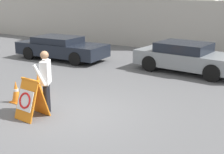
% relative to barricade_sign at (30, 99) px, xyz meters
% --- Properties ---
extents(ground_plane, '(90.00, 90.00, 0.00)m').
position_rel_barricade_sign_xyz_m(ground_plane, '(0.70, 0.81, -0.55)').
color(ground_plane, '#5B5B5E').
extents(perimeter_wall, '(36.00, 0.30, 3.38)m').
position_rel_barricade_sign_xyz_m(perimeter_wall, '(0.70, 11.96, 0.92)').
color(perimeter_wall, '#ADA8A0').
rests_on(perimeter_wall, ground_plane).
extents(barricade_sign, '(0.74, 0.79, 1.11)m').
position_rel_barricade_sign_xyz_m(barricade_sign, '(0.00, 0.00, 0.00)').
color(barricade_sign, orange).
rests_on(barricade_sign, ground_plane).
extents(security_guard, '(0.43, 0.70, 1.81)m').
position_rel_barricade_sign_xyz_m(security_guard, '(0.12, 0.52, 0.47)').
color(security_guard, black).
rests_on(security_guard, ground_plane).
extents(traffic_cone_near, '(0.35, 0.35, 0.70)m').
position_rel_barricade_sign_xyz_m(traffic_cone_near, '(-1.32, 0.67, -0.20)').
color(traffic_cone_near, orange).
rests_on(traffic_cone_near, ground_plane).
extents(traffic_cone_mid, '(0.36, 0.36, 0.79)m').
position_rel_barricade_sign_xyz_m(traffic_cone_mid, '(-1.21, 1.54, -0.16)').
color(traffic_cone_mid, orange).
rests_on(traffic_cone_mid, ground_plane).
extents(parked_car_front_coupe, '(4.82, 2.06, 1.17)m').
position_rel_barricade_sign_xyz_m(parked_car_front_coupe, '(-4.42, 6.49, 0.06)').
color(parked_car_front_coupe, black).
rests_on(parked_car_front_coupe, ground_plane).
extents(parked_car_rear_sedan, '(4.64, 2.30, 1.28)m').
position_rel_barricade_sign_xyz_m(parked_car_rear_sedan, '(1.99, 7.29, 0.10)').
color(parked_car_rear_sedan, black).
rests_on(parked_car_rear_sedan, ground_plane).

